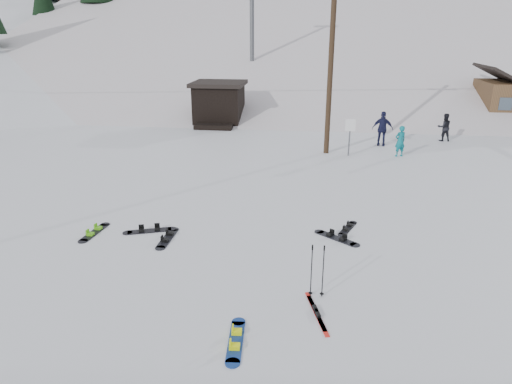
# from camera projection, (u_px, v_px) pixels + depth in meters

# --- Properties ---
(ground) EXTENTS (200.00, 200.00, 0.00)m
(ground) POSITION_uv_depth(u_px,v_px,m) (250.00, 303.00, 10.60)
(ground) COLOR white
(ground) RESTS_ON ground
(ski_slope) EXTENTS (60.00, 85.24, 65.97)m
(ski_slope) POSITION_uv_depth(u_px,v_px,m) (303.00, 161.00, 66.01)
(ski_slope) COLOR silver
(ski_slope) RESTS_ON ground
(ridge_left) EXTENTS (47.54, 95.03, 58.38)m
(ridge_left) POSITION_uv_depth(u_px,v_px,m) (42.00, 159.00, 63.41)
(ridge_left) COLOR white
(ridge_left) RESTS_ON ground
(treeline_left) EXTENTS (20.00, 64.00, 10.00)m
(treeline_left) POSITION_uv_depth(u_px,v_px,m) (4.00, 85.00, 52.00)
(treeline_left) COLOR black
(treeline_left) RESTS_ON ground
(treeline_crest) EXTENTS (50.00, 6.00, 10.00)m
(treeline_crest) POSITION_uv_depth(u_px,v_px,m) (310.00, 61.00, 90.92)
(treeline_crest) COLOR black
(treeline_crest) RESTS_ON ski_slope
(utility_pole) EXTENTS (2.00, 0.26, 9.00)m
(utility_pole) POSITION_uv_depth(u_px,v_px,m) (331.00, 58.00, 21.86)
(utility_pole) COLOR #3A2819
(utility_pole) RESTS_ON ground
(trail_sign) EXTENTS (0.50, 0.09, 1.85)m
(trail_sign) POSITION_uv_depth(u_px,v_px,m) (350.00, 131.00, 22.48)
(trail_sign) COLOR #595B60
(trail_sign) RESTS_ON ground
(lift_hut) EXTENTS (3.40, 4.10, 2.75)m
(lift_hut) POSITION_uv_depth(u_px,v_px,m) (219.00, 103.00, 30.29)
(lift_hut) COLOR black
(lift_hut) RESTS_ON ground
(lift_tower_near) EXTENTS (2.20, 0.36, 8.00)m
(lift_tower_near) POSITION_uv_depth(u_px,v_px,m) (252.00, 4.00, 36.44)
(lift_tower_near) COLOR #595B60
(lift_tower_near) RESTS_ON ski_slope
(hero_snowboard) EXTENTS (0.39, 1.59, 0.11)m
(hero_snowboard) POSITION_uv_depth(u_px,v_px,m) (236.00, 340.00, 9.26)
(hero_snowboard) COLOR navy
(hero_snowboard) RESTS_ON ground
(hero_skis) EXTENTS (0.56, 1.66, 0.09)m
(hero_skis) POSITION_uv_depth(u_px,v_px,m) (317.00, 312.00, 10.18)
(hero_skis) COLOR red
(hero_skis) RESTS_ON ground
(ski_poles) EXTENTS (0.37, 0.10, 1.33)m
(ski_poles) POSITION_uv_depth(u_px,v_px,m) (317.00, 270.00, 10.64)
(ski_poles) COLOR black
(ski_poles) RESTS_ON ground
(board_scatter_a) EXTENTS (1.57, 0.76, 0.12)m
(board_scatter_a) POSITION_uv_depth(u_px,v_px,m) (150.00, 230.00, 14.33)
(board_scatter_a) COLOR black
(board_scatter_a) RESTS_ON ground
(board_scatter_b) EXTENTS (0.32, 1.61, 0.11)m
(board_scatter_b) POSITION_uv_depth(u_px,v_px,m) (167.00, 238.00, 13.81)
(board_scatter_b) COLOR black
(board_scatter_b) RESTS_ON ground
(board_scatter_c) EXTENTS (0.41, 1.56, 0.11)m
(board_scatter_c) POSITION_uv_depth(u_px,v_px,m) (94.00, 232.00, 14.21)
(board_scatter_c) COLOR black
(board_scatter_c) RESTS_ON ground
(board_scatter_d) EXTENTS (1.34, 1.10, 0.11)m
(board_scatter_d) POSITION_uv_depth(u_px,v_px,m) (337.00, 238.00, 13.82)
(board_scatter_d) COLOR black
(board_scatter_d) RESTS_ON ground
(board_scatter_f) EXTENTS (0.66, 1.25, 0.09)m
(board_scatter_f) POSITION_uv_depth(u_px,v_px,m) (348.00, 228.00, 14.51)
(board_scatter_f) COLOR black
(board_scatter_f) RESTS_ON ground
(skier_teal) EXTENTS (0.66, 0.57, 1.54)m
(skier_teal) POSITION_uv_depth(u_px,v_px,m) (400.00, 141.00, 22.54)
(skier_teal) COLOR #0C707B
(skier_teal) RESTS_ON ground
(skier_dark) EXTENTS (0.83, 0.68, 1.56)m
(skier_dark) POSITION_uv_depth(u_px,v_px,m) (444.00, 127.00, 25.68)
(skier_dark) COLOR black
(skier_dark) RESTS_ON ground
(skier_pink) EXTENTS (1.24, 1.05, 1.67)m
(skier_pink) POSITION_uv_depth(u_px,v_px,m) (505.00, 113.00, 29.78)
(skier_pink) COLOR #E85286
(skier_pink) RESTS_ON ground
(skier_navy) EXTENTS (1.17, 0.67, 1.87)m
(skier_navy) POSITION_uv_depth(u_px,v_px,m) (383.00, 129.00, 24.52)
(skier_navy) COLOR #181A3C
(skier_navy) RESTS_ON ground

